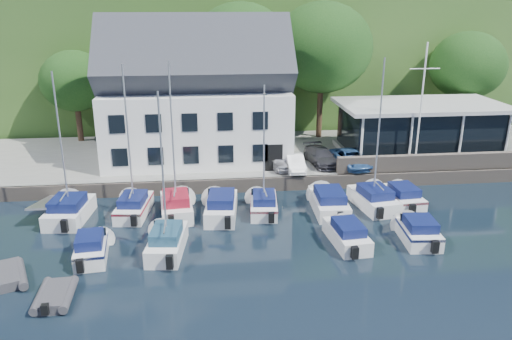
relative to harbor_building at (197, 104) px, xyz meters
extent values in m
plane|color=black|center=(7.00, -16.50, -5.35)|extent=(180.00, 180.00, 0.00)
cube|color=gray|center=(7.00, 1.00, -4.85)|extent=(60.00, 13.00, 1.00)
cube|color=#706459|center=(7.00, -5.50, -4.85)|extent=(60.00, 0.30, 1.00)
cube|color=#2B4C1C|center=(7.00, 45.50, 2.65)|extent=(160.00, 75.00, 16.00)
cube|color=#706459|center=(19.00, -5.10, -3.75)|extent=(18.00, 0.50, 1.20)
imported|color=silver|center=(5.94, -3.48, -3.76)|extent=(2.14, 3.70, 1.19)
imported|color=white|center=(7.07, -4.05, -3.76)|extent=(1.38, 3.61, 1.18)
imported|color=#323137|center=(9.32, -2.84, -3.72)|extent=(2.31, 4.52, 1.25)
imported|color=#2C5289|center=(11.41, -3.63, -3.68)|extent=(2.15, 4.11, 1.34)
camera|label=1|loc=(0.42, -38.52, 7.49)|focal=35.00mm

